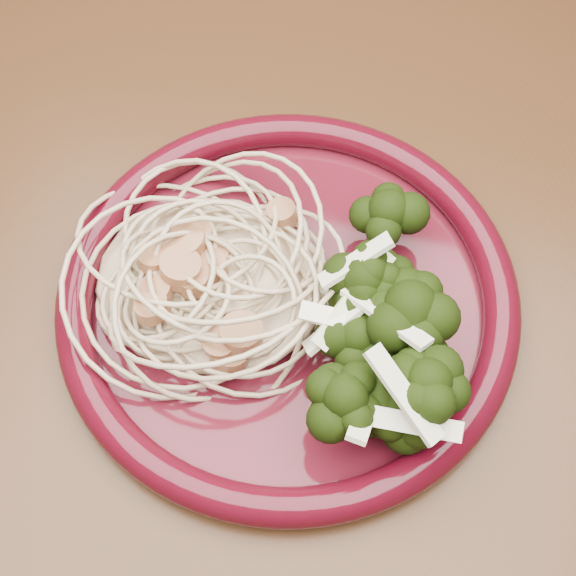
% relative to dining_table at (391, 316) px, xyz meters
% --- Properties ---
extents(dining_table, '(1.20, 0.80, 0.75)m').
position_rel_dining_table_xyz_m(dining_table, '(0.00, 0.00, 0.00)').
color(dining_table, '#472814').
rests_on(dining_table, ground).
extents(dinner_plate, '(0.29, 0.29, 0.02)m').
position_rel_dining_table_xyz_m(dinner_plate, '(-0.06, -0.06, 0.11)').
color(dinner_plate, '#490D18').
rests_on(dinner_plate, dining_table).
extents(spaghetti_pile, '(0.15, 0.13, 0.03)m').
position_rel_dining_table_xyz_m(spaghetti_pile, '(-0.11, -0.06, 0.12)').
color(spaghetti_pile, '#C7B089').
rests_on(spaghetti_pile, dinner_plate).
extents(scallop_cluster, '(0.12, 0.12, 0.04)m').
position_rel_dining_table_xyz_m(scallop_cluster, '(-0.11, -0.06, 0.16)').
color(scallop_cluster, '#B4794D').
rests_on(scallop_cluster, spaghetti_pile).
extents(broccoli_pile, '(0.11, 0.17, 0.06)m').
position_rel_dining_table_xyz_m(broccoli_pile, '(-0.01, -0.06, 0.13)').
color(broccoli_pile, black).
rests_on(broccoli_pile, dinner_plate).
extents(onion_garnish, '(0.07, 0.11, 0.06)m').
position_rel_dining_table_xyz_m(onion_garnish, '(-0.01, -0.06, 0.17)').
color(onion_garnish, '#ECECC6').
rests_on(onion_garnish, broccoli_pile).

